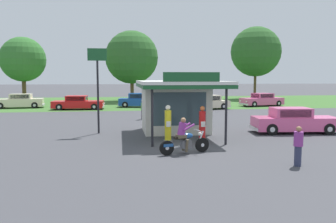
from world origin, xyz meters
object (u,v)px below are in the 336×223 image
at_px(featured_classic_sedan, 294,121).
at_px(roadside_pole_sign, 98,76).
at_px(gas_pump_offside, 202,125).
at_px(bystander_chatting_near_pumps, 143,109).
at_px(gas_pump_nearside, 168,125).
at_px(parked_car_back_row_centre_right, 78,103).
at_px(parked_car_back_row_centre_left, 205,103).
at_px(bystander_admiring_sedan, 298,145).
at_px(parked_car_back_row_right, 262,100).
at_px(motorcycle_with_rider, 184,139).
at_px(parked_car_second_row_spare, 140,101).
at_px(parked_car_back_row_far_right, 19,101).

relative_size(featured_classic_sedan, roadside_pole_sign, 1.06).
distance_m(gas_pump_offside, bystander_chatting_near_pumps, 9.86).
height_order(gas_pump_nearside, parked_car_back_row_centre_right, gas_pump_nearside).
relative_size(gas_pump_nearside, roadside_pole_sign, 0.38).
height_order(parked_car_back_row_centre_left, bystander_admiring_sedan, bystander_admiring_sedan).
bearing_deg(parked_car_back_row_centre_right, parked_car_back_row_right, 3.38).
xyz_separation_m(parked_car_back_row_centre_left, bystander_chatting_near_pumps, (-6.96, -7.38, 0.14)).
relative_size(gas_pump_nearside, bystander_admiring_sedan, 1.27).
bearing_deg(motorcycle_with_rider, parked_car_second_row_spare, 91.22).
distance_m(motorcycle_with_rider, parked_car_back_row_centre_left, 20.63).
height_order(gas_pump_offside, roadside_pole_sign, roadside_pole_sign).
xyz_separation_m(parked_car_back_row_centre_right, parked_car_back_row_right, (20.52, 1.21, 0.03)).
relative_size(motorcycle_with_rider, parked_car_second_row_spare, 0.46).
distance_m(parked_car_back_row_centre_right, parked_car_back_row_right, 20.56).
bearing_deg(gas_pump_nearside, parked_car_back_row_centre_right, 109.63).
relative_size(parked_car_back_row_right, roadside_pole_sign, 1.07).
bearing_deg(parked_car_back_row_right, featured_classic_sedan, -108.09).
distance_m(parked_car_back_row_centre_left, bystander_admiring_sedan, 22.44).
bearing_deg(motorcycle_with_rider, parked_car_back_row_centre_left, 72.97).
distance_m(gas_pump_offside, bystander_admiring_sedan, 5.86).
bearing_deg(bystander_admiring_sedan, gas_pump_offside, 113.27).
bearing_deg(gas_pump_nearside, motorcycle_with_rider, -83.78).
relative_size(bystander_chatting_near_pumps, bystander_admiring_sedan, 1.02).
xyz_separation_m(motorcycle_with_rider, parked_car_back_row_right, (13.52, 22.78, 0.03)).
bearing_deg(motorcycle_with_rider, gas_pump_nearside, 96.22).
relative_size(parked_car_back_row_centre_right, parked_car_back_row_far_right, 1.02).
bearing_deg(parked_car_back_row_centre_right, roadside_pole_sign, -79.04).
bearing_deg(parked_car_back_row_right, parked_car_second_row_spare, 177.30).
height_order(motorcycle_with_rider, parked_car_back_row_centre_right, motorcycle_with_rider).
height_order(gas_pump_offside, parked_car_back_row_centre_left, gas_pump_offside).
distance_m(motorcycle_with_rider, roadside_pole_sign, 7.67).
height_order(gas_pump_offside, featured_classic_sedan, gas_pump_offside).
height_order(parked_car_back_row_right, bystander_admiring_sedan, bystander_admiring_sedan).
height_order(gas_pump_nearside, parked_car_back_row_centre_left, gas_pump_nearside).
height_order(gas_pump_nearside, featured_classic_sedan, gas_pump_nearside).
bearing_deg(parked_car_back_row_far_right, roadside_pole_sign, -62.44).
distance_m(gas_pump_nearside, roadside_pole_sign, 5.47).
relative_size(gas_pump_offside, motorcycle_with_rider, 0.80).
height_order(gas_pump_nearside, parked_car_back_row_right, gas_pump_nearside).
distance_m(parked_car_back_row_centre_left, bystander_chatting_near_pumps, 10.15).
distance_m(parked_car_back_row_centre_left, parked_car_second_row_spare, 7.53).
height_order(gas_pump_offside, bystander_chatting_near_pumps, gas_pump_offside).
xyz_separation_m(motorcycle_with_rider, parked_car_back_row_centre_left, (6.04, 19.72, 0.02)).
distance_m(parked_car_back_row_far_right, roadside_pole_sign, 20.70).
xyz_separation_m(motorcycle_with_rider, featured_classic_sedan, (7.57, 4.57, 0.04)).
height_order(gas_pump_nearside, gas_pump_offside, gas_pump_nearside).
bearing_deg(parked_car_back_row_right, gas_pump_offside, -121.00).
bearing_deg(parked_car_back_row_right, roadside_pole_sign, -136.13).
bearing_deg(parked_car_back_row_centre_left, bystander_chatting_near_pumps, -133.33).
height_order(motorcycle_with_rider, bystander_chatting_near_pumps, motorcycle_with_rider).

